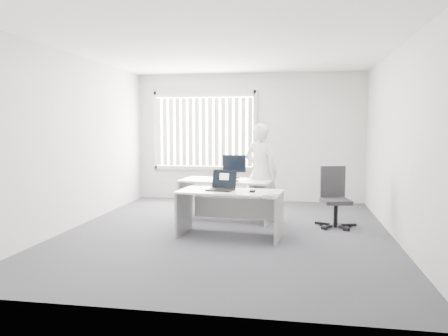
% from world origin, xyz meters
% --- Properties ---
extents(ground, '(6.00, 6.00, 0.00)m').
position_xyz_m(ground, '(0.00, 0.00, 0.00)').
color(ground, '#404046').
rests_on(ground, ground).
extents(wall_back, '(5.00, 0.02, 2.80)m').
position_xyz_m(wall_back, '(0.00, 3.00, 1.40)').
color(wall_back, silver).
rests_on(wall_back, ground).
extents(wall_front, '(5.00, 0.02, 2.80)m').
position_xyz_m(wall_front, '(0.00, -3.00, 1.40)').
color(wall_front, silver).
rests_on(wall_front, ground).
extents(wall_left, '(0.02, 6.00, 2.80)m').
position_xyz_m(wall_left, '(-2.50, 0.00, 1.40)').
color(wall_left, silver).
rests_on(wall_left, ground).
extents(wall_right, '(0.02, 6.00, 2.80)m').
position_xyz_m(wall_right, '(2.50, 0.00, 1.40)').
color(wall_right, silver).
rests_on(wall_right, ground).
extents(ceiling, '(5.00, 6.00, 0.02)m').
position_xyz_m(ceiling, '(0.00, 0.00, 2.80)').
color(ceiling, white).
rests_on(ceiling, wall_back).
extents(window, '(2.32, 0.06, 1.76)m').
position_xyz_m(window, '(-1.00, 2.96, 1.55)').
color(window, beige).
rests_on(window, wall_back).
extents(blinds, '(2.20, 0.10, 1.50)m').
position_xyz_m(blinds, '(-1.00, 2.90, 1.52)').
color(blinds, white).
rests_on(blinds, wall_back).
extents(desk_near, '(1.58, 0.87, 0.69)m').
position_xyz_m(desk_near, '(0.09, -0.25, 0.50)').
color(desk_near, white).
rests_on(desk_near, ground).
extents(desk_far, '(1.65, 0.93, 0.72)m').
position_xyz_m(desk_far, '(-0.14, 0.86, 0.52)').
color(desk_far, white).
rests_on(desk_far, ground).
extents(office_chair, '(0.68, 0.68, 0.99)m').
position_xyz_m(office_chair, '(1.69, 0.66, 0.31)').
color(office_chair, black).
rests_on(office_chair, ground).
extents(person, '(0.73, 0.62, 1.70)m').
position_xyz_m(person, '(0.44, 1.06, 0.85)').
color(person, silver).
rests_on(person, ground).
extents(laptop, '(0.44, 0.41, 0.30)m').
position_xyz_m(laptop, '(-0.05, -0.26, 0.84)').
color(laptop, black).
rests_on(laptop, desk_near).
extents(paper_sheet, '(0.33, 0.28, 0.00)m').
position_xyz_m(paper_sheet, '(0.40, -0.39, 0.69)').
color(paper_sheet, white).
rests_on(paper_sheet, desk_near).
extents(mouse, '(0.08, 0.12, 0.05)m').
position_xyz_m(mouse, '(0.44, -0.34, 0.72)').
color(mouse, '#ADADB0').
rests_on(mouse, paper_sheet).
extents(booklet, '(0.21, 0.24, 0.01)m').
position_xyz_m(booklet, '(0.72, -0.58, 0.70)').
color(booklet, silver).
rests_on(booklet, desk_near).
extents(keyboard, '(0.44, 0.29, 0.02)m').
position_xyz_m(keyboard, '(-0.12, 0.70, 0.73)').
color(keyboard, black).
rests_on(keyboard, desk_far).
extents(monitor, '(0.42, 0.15, 0.42)m').
position_xyz_m(monitor, '(-0.05, 1.13, 0.93)').
color(monitor, black).
rests_on(monitor, desk_far).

